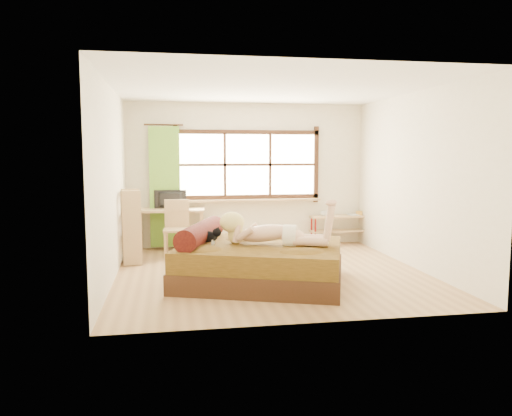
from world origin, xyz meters
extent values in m
plane|color=#9E754C|center=(0.00, 0.00, 0.00)|extent=(4.50, 4.50, 0.00)
plane|color=white|center=(0.00, 0.00, 2.70)|extent=(4.50, 4.50, 0.00)
plane|color=silver|center=(0.00, 2.25, 1.35)|extent=(4.50, 0.00, 4.50)
plane|color=silver|center=(0.00, -2.25, 1.35)|extent=(4.50, 0.00, 4.50)
plane|color=silver|center=(-2.25, 0.00, 1.35)|extent=(0.00, 4.50, 4.50)
plane|color=silver|center=(2.25, 0.00, 1.35)|extent=(0.00, 4.50, 4.50)
cube|color=#FFEDBF|center=(0.00, 2.25, 1.55)|extent=(2.60, 0.01, 1.30)
cube|color=tan|center=(0.00, 2.17, 0.88)|extent=(2.80, 0.16, 0.04)
cube|color=olive|center=(-1.55, 2.13, 1.15)|extent=(0.55, 0.10, 2.20)
cube|color=#311F0E|center=(-0.25, -0.56, 0.13)|extent=(2.61, 2.35, 0.27)
cube|color=#3C2C0D|center=(-0.25, -0.56, 0.40)|extent=(2.56, 2.31, 0.27)
cylinder|color=black|center=(-1.04, -0.28, 0.67)|extent=(0.78, 1.48, 0.30)
cube|color=tan|center=(-1.46, 1.95, 0.75)|extent=(1.26, 0.65, 0.04)
cube|color=tan|center=(-2.04, 1.77, 0.37)|extent=(0.05, 0.05, 0.73)
cube|color=tan|center=(-0.92, 1.68, 0.37)|extent=(0.05, 0.05, 0.73)
cube|color=tan|center=(-2.00, 2.22, 0.37)|extent=(0.05, 0.05, 0.73)
cube|color=tan|center=(-0.88, 2.13, 0.37)|extent=(0.05, 0.05, 0.73)
imported|color=black|center=(-1.46, 2.00, 0.93)|extent=(0.59, 0.12, 0.33)
cube|color=tan|center=(-1.36, 1.50, 0.45)|extent=(0.46, 0.46, 0.04)
cube|color=tan|center=(-1.35, 1.69, 0.71)|extent=(0.43, 0.07, 0.49)
cube|color=tan|center=(-1.56, 1.33, 0.21)|extent=(0.04, 0.04, 0.43)
cube|color=tan|center=(-1.19, 1.30, 0.21)|extent=(0.04, 0.04, 0.43)
cube|color=tan|center=(-1.53, 1.70, 0.21)|extent=(0.04, 0.04, 0.43)
cube|color=tan|center=(-1.16, 1.67, 0.21)|extent=(0.04, 0.04, 0.43)
cube|color=tan|center=(1.77, 2.07, 0.54)|extent=(1.13, 0.33, 0.04)
cube|color=tan|center=(1.77, 2.07, 0.26)|extent=(1.13, 0.33, 0.03)
cylinder|color=maroon|center=(1.26, 1.93, 0.28)|extent=(0.03, 0.03, 0.56)
cylinder|color=maroon|center=(2.29, 1.98, 0.28)|extent=(0.03, 0.03, 0.56)
cylinder|color=maroon|center=(1.25, 2.16, 0.28)|extent=(0.03, 0.03, 0.56)
cylinder|color=maroon|center=(2.28, 2.21, 0.28)|extent=(0.03, 0.03, 0.56)
cube|color=gold|center=(2.19, 2.09, 0.60)|extent=(0.10, 0.10, 0.07)
imported|color=gray|center=(1.47, 2.07, 0.61)|extent=(0.13, 0.13, 0.10)
imported|color=gray|center=(1.97, 2.07, 0.57)|extent=(0.19, 0.25, 0.02)
cube|color=tan|center=(-2.08, 1.05, 0.05)|extent=(0.34, 0.51, 0.03)
cube|color=tan|center=(-2.08, 1.05, 0.41)|extent=(0.34, 0.51, 0.03)
cube|color=tan|center=(-2.08, 1.05, 0.78)|extent=(0.34, 0.51, 0.03)
cube|color=tan|center=(-2.08, 1.05, 1.15)|extent=(0.34, 0.51, 0.03)
cube|color=tan|center=(-2.05, 0.81, 0.60)|extent=(0.29, 0.06, 1.17)
cube|color=tan|center=(-2.11, 1.29, 0.60)|extent=(0.29, 0.06, 1.17)
camera|label=1|loc=(-1.45, -7.12, 1.77)|focal=35.00mm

